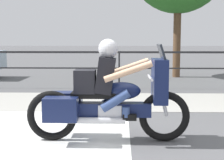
% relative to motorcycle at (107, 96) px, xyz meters
% --- Properties ---
extents(ground_plane, '(120.00, 120.00, 0.00)m').
position_rel_motorcycle_xyz_m(ground_plane, '(0.14, -0.22, -0.67)').
color(ground_plane, '#565659').
extents(sidewalk_band, '(44.00, 2.40, 0.01)m').
position_rel_motorcycle_xyz_m(sidewalk_band, '(0.14, 3.18, -0.67)').
color(sidewalk_band, '#A8A59E').
rests_on(sidewalk_band, ground).
extents(crosswalk_band, '(3.15, 6.00, 0.01)m').
position_rel_motorcycle_xyz_m(crosswalk_band, '(-1.24, -0.42, -0.67)').
color(crosswalk_band, silver).
rests_on(crosswalk_band, ground).
extents(fence_railing, '(36.00, 0.05, 1.13)m').
position_rel_motorcycle_xyz_m(fence_railing, '(0.14, 5.26, 0.22)').
color(fence_railing, '#232326').
rests_on(fence_railing, ground).
extents(motorcycle, '(2.42, 0.76, 1.51)m').
position_rel_motorcycle_xyz_m(motorcycle, '(0.00, 0.00, 0.00)').
color(motorcycle, black).
rests_on(motorcycle, ground).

